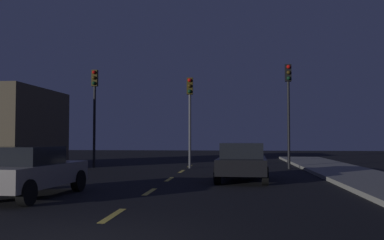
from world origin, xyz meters
The scene contains 12 objects.
ground_plane centered at (0.00, 7.00, 0.00)m, with size 80.00×80.00×0.00m, color black.
lane_stripe_second centered at (0.00, 2.60, 0.00)m, with size 0.16×1.60×0.01m, color #EACC4C.
lane_stripe_third centered at (0.00, 6.40, 0.00)m, with size 0.16×1.60×0.01m, color #EACC4C.
lane_stripe_fourth centered at (0.00, 10.20, 0.00)m, with size 0.16×1.60×0.01m, color #EACC4C.
lane_stripe_fifth centered at (0.00, 14.00, 0.00)m, with size 0.16×1.60×0.01m, color #EACC4C.
lane_stripe_sixth centered at (0.00, 17.80, 0.00)m, with size 0.16×1.60×0.01m, color #EACC4C.
traffic_signal_left centered at (-5.10, 16.11, 3.72)m, with size 0.32×0.38×5.35m.
traffic_signal_center centered at (0.17, 16.11, 3.40)m, with size 0.32×0.38×4.84m.
traffic_signal_right centered at (5.37, 16.11, 3.80)m, with size 0.32×0.38×5.48m.
car_stopped_ahead centered at (2.83, 9.92, 0.73)m, with size 2.02×4.05×1.43m.
car_adjacent_lane centered at (-3.12, 4.92, 0.72)m, with size 2.11×4.04×1.38m.
storefront_left centered at (-10.17, 16.42, 2.19)m, with size 4.35×6.58×4.39m, color brown.
Camera 1 is at (2.53, -5.93, 1.62)m, focal length 38.84 mm.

